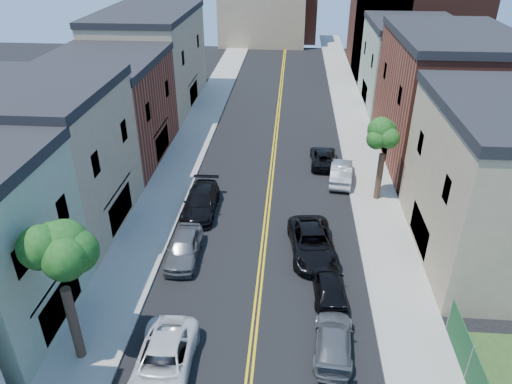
% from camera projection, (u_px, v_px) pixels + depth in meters
% --- Properties ---
extents(sidewalk_left, '(3.20, 100.00, 0.15)m').
position_uv_depth(sidewalk_left, '(191.00, 139.00, 44.88)').
color(sidewalk_left, gray).
rests_on(sidewalk_left, ground).
extents(sidewalk_right, '(3.20, 100.00, 0.15)m').
position_uv_depth(sidewalk_right, '(361.00, 144.00, 43.81)').
color(sidewalk_right, gray).
rests_on(sidewalk_right, ground).
extents(curb_left, '(0.30, 100.00, 0.15)m').
position_uv_depth(curb_left, '(210.00, 140.00, 44.76)').
color(curb_left, gray).
rests_on(curb_left, ground).
extents(curb_right, '(0.30, 100.00, 0.15)m').
position_uv_depth(curb_right, '(342.00, 144.00, 43.93)').
color(curb_right, gray).
rests_on(curb_right, ground).
extents(bldg_left_tan_near, '(9.00, 10.00, 9.00)m').
position_uv_depth(bldg_left_tan_near, '(45.00, 164.00, 30.08)').
color(bldg_left_tan_near, '#998466').
rests_on(bldg_left_tan_near, ground).
extents(bldg_left_brick, '(9.00, 12.00, 8.00)m').
position_uv_depth(bldg_left_brick, '(107.00, 112.00, 39.90)').
color(bldg_left_brick, brown).
rests_on(bldg_left_brick, ground).
extents(bldg_left_tan_far, '(9.00, 16.00, 9.50)m').
position_uv_depth(bldg_left_tan_far, '(151.00, 62.00, 51.72)').
color(bldg_left_tan_far, '#998466').
rests_on(bldg_left_tan_far, ground).
extents(bldg_right_tan, '(9.00, 12.00, 9.00)m').
position_uv_depth(bldg_right_tan, '(508.00, 188.00, 27.31)').
color(bldg_right_tan, '#998466').
rests_on(bldg_right_tan, ground).
extents(bldg_right_brick, '(9.00, 14.00, 10.00)m').
position_uv_depth(bldg_right_brick, '(445.00, 101.00, 39.25)').
color(bldg_right_brick, brown).
rests_on(bldg_right_brick, ground).
extents(bldg_right_palegrn, '(9.00, 12.00, 8.50)m').
position_uv_depth(bldg_right_palegrn, '(409.00, 67.00, 51.80)').
color(bldg_right_palegrn, gray).
rests_on(bldg_right_palegrn, ground).
extents(church, '(16.20, 14.20, 22.60)m').
position_uv_depth(church, '(408.00, 15.00, 63.29)').
color(church, '#4C2319').
rests_on(church, ground).
extents(backdrop_left, '(14.00, 8.00, 12.00)m').
position_uv_depth(backdrop_left, '(262.00, 7.00, 78.28)').
color(backdrop_left, '#998466').
rests_on(backdrop_left, ground).
extents(backdrop_center, '(10.00, 8.00, 10.00)m').
position_uv_depth(backdrop_center, '(287.00, 10.00, 81.98)').
color(backdrop_center, brown).
rests_on(backdrop_center, ground).
extents(tree_left_mid, '(5.20, 5.20, 9.29)m').
position_uv_depth(tree_left_mid, '(54.00, 241.00, 19.08)').
color(tree_left_mid, '#3A281D').
rests_on(tree_left_mid, sidewalk_left).
extents(tree_right_far, '(4.40, 4.40, 8.03)m').
position_uv_depth(tree_right_far, '(387.00, 126.00, 32.34)').
color(tree_right_far, '#3A281D').
rests_on(tree_right_far, sidewalk_right).
extents(white_pickup, '(2.61, 5.48, 1.51)m').
position_uv_depth(white_pickup, '(163.00, 363.00, 21.05)').
color(white_pickup, silver).
rests_on(white_pickup, ground).
extents(grey_car_left, '(1.94, 4.63, 1.57)m').
position_uv_depth(grey_car_left, '(184.00, 248.00, 28.54)').
color(grey_car_left, '#515358').
rests_on(grey_car_left, ground).
extents(black_car_left, '(2.27, 5.47, 1.58)m').
position_uv_depth(black_car_left, '(201.00, 202.00, 33.28)').
color(black_car_left, black).
rests_on(black_car_left, ground).
extents(grey_car_right, '(2.13, 4.51, 1.27)m').
position_uv_depth(grey_car_right, '(333.00, 340.00, 22.33)').
color(grey_car_right, '#54575B').
rests_on(grey_car_right, ground).
extents(black_car_right, '(2.01, 4.36, 1.45)m').
position_uv_depth(black_car_right, '(329.00, 285.00, 25.66)').
color(black_car_right, black).
rests_on(black_car_right, ground).
extents(silver_car_right, '(2.16, 4.83, 1.54)m').
position_uv_depth(silver_car_right, '(341.00, 172.00, 37.30)').
color(silver_car_right, '#ADAFB5').
rests_on(silver_car_right, ground).
extents(dark_car_right_far, '(2.17, 4.65, 1.29)m').
position_uv_depth(dark_car_right_far, '(324.00, 157.00, 40.04)').
color(dark_car_right_far, black).
rests_on(dark_car_right_far, ground).
extents(black_suv_lane, '(3.21, 5.89, 1.57)m').
position_uv_depth(black_suv_lane, '(312.00, 243.00, 28.96)').
color(black_suv_lane, black).
rests_on(black_suv_lane, ground).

